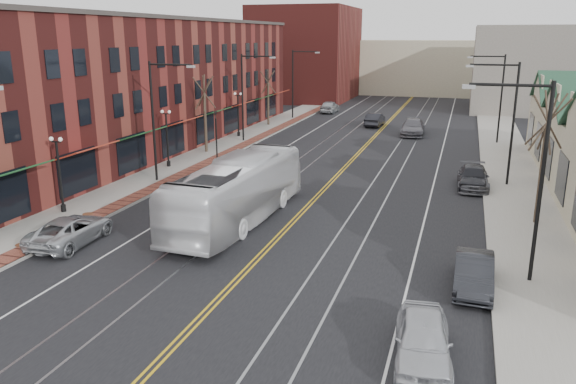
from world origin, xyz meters
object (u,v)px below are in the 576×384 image
Objects in this scene: transit_bus at (238,191)px; parked_car_a at (423,340)px; parked_car_b at (474,273)px; parked_suv at (71,230)px; parked_car_c at (473,178)px; parked_car_d at (473,177)px.

parked_car_a is at bearing 137.01° from transit_bus.
parked_car_a reaches higher than parked_car_b.
parked_suv is at bearing -177.92° from parked_car_b.
parked_car_b reaches higher than parked_suv.
parked_car_a is 0.88× the size of parked_car_c.
parked_car_b is 0.87× the size of parked_car_c.
transit_bus is at bearing 128.91° from parked_car_a.
parked_suv is 18.59m from parked_car_b.
parked_car_b is at bearing -89.54° from parked_car_d.
parked_car_d is (0.00, 0.03, 0.08)m from parked_car_c.
parked_suv is at bearing 42.61° from transit_bus.
parked_car_a is at bearing -104.04° from parked_car_b.
parked_suv is 1.02× the size of parked_car_c.
parked_car_c is 1.05× the size of parked_car_d.
transit_bus reaches higher than parked_car_a.
parked_car_a is at bearing -93.47° from parked_car_d.
parked_car_c is (1.53, 21.97, -0.02)m from parked_car_a.
transit_bus is 2.93× the size of parked_car_a.
parked_car_d is (18.60, 16.67, 0.10)m from parked_suv.
parked_car_c reaches higher than parked_suv.
parked_car_a is at bearing -95.88° from parked_car_c.
parked_car_c reaches higher than parked_car_b.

